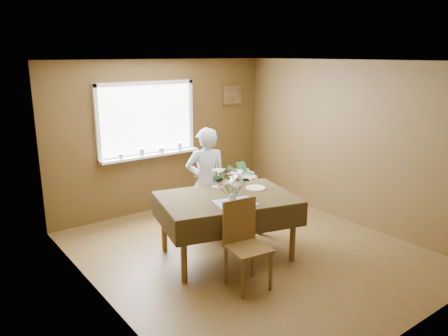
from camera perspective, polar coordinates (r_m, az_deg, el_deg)
floor at (r=6.00m, az=3.22°, el=-10.84°), size 4.50×4.50×0.00m
ceiling at (r=5.41m, az=3.61°, el=13.80°), size 4.50×4.50×0.00m
wall_back at (r=7.39m, az=-7.96°, el=4.19°), size 4.00×0.00×4.00m
wall_front at (r=4.19m, az=23.75°, el=-5.15°), size 4.00×0.00×4.00m
wall_left at (r=4.59m, az=-16.08°, el=-2.81°), size 0.00×4.50×4.50m
wall_right at (r=7.01m, az=16.01°, el=3.17°), size 0.00×4.50×4.50m
window_assembly at (r=7.19m, az=-9.84°, el=4.72°), size 1.72×0.20×1.22m
spoon_rack at (r=8.08m, az=1.14°, el=9.51°), size 0.44×0.05×0.33m
dining_table at (r=5.61m, az=0.38°, el=-4.72°), size 1.93×1.55×0.83m
chair_far at (r=6.44m, az=-2.12°, el=-4.26°), size 0.53×0.53×0.89m
chair_near at (r=5.00m, az=2.66°, el=-9.40°), size 0.48×0.48×1.00m
seated_woman at (r=6.27m, az=-2.34°, el=-1.85°), size 0.69×0.58×1.59m
flower_bouquet at (r=5.22m, az=1.15°, el=-1.79°), size 0.51×0.51×0.43m
side_plate at (r=5.91m, az=4.14°, el=-2.61°), size 0.34×0.34×0.01m
table_knife at (r=5.42m, az=3.83°, el=-4.19°), size 0.12×0.18×0.00m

